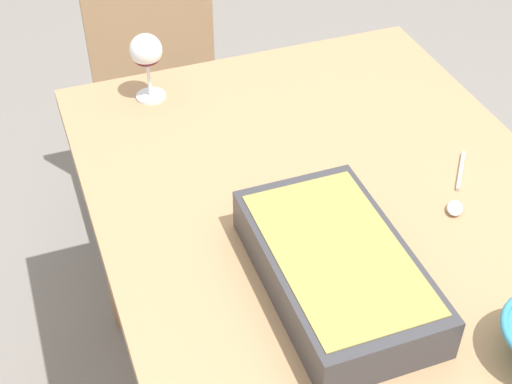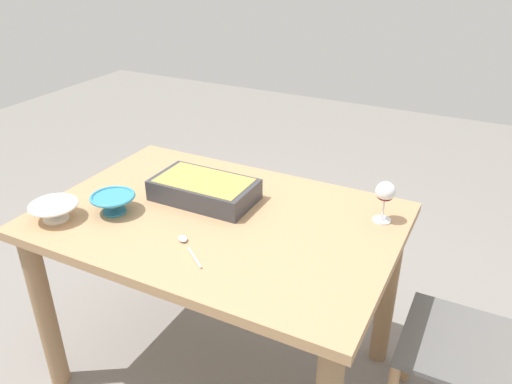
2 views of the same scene
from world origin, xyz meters
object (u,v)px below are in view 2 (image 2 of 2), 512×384
Objects in this scene: dining_table at (219,246)px; serving_spoon at (186,244)px; wine_glass at (385,194)px; chair at (497,350)px; small_bowl at (113,203)px; casserole_dish at (204,189)px; mixing_bowl at (54,210)px.

dining_table is 7.60× the size of serving_spoon.
wine_glass is 0.91× the size of serving_spoon.
wine_glass reaches higher than dining_table.
dining_table is at bearing 6.33° from chair.
dining_table is 0.65m from wine_glass.
dining_table is at bearing -157.35° from small_bowl.
dining_table is 8.34× the size of wine_glass.
chair is 1.19m from casserole_dish.
mixing_bowl reaches higher than dining_table.
chair reaches higher than dining_table.
chair is at bearing -165.34° from mixing_bowl.
small_bowl reaches higher than chair.
small_bowl is at bearing 44.51° from casserole_dish.
dining_table is at bearing 141.05° from casserole_dish.
serving_spoon is (-0.37, 0.07, -0.03)m from small_bowl.
wine_glass is 1.00m from small_bowl.
casserole_dish reaches higher than serving_spoon.
small_bowl is (0.25, 0.24, -0.01)m from casserole_dish.
wine_glass reaches higher than casserole_dish.
small_bowl reaches higher than dining_table.
chair is 1.45m from small_bowl.
casserole_dish is 0.35m from small_bowl.
mixing_bowl is (0.41, 0.38, -0.01)m from casserole_dish.
casserole_dish is at bearing -38.95° from dining_table.
wine_glass is at bearing -167.17° from casserole_dish.
wine_glass is at bearing -153.56° from mixing_bowl.
wine_glass is (-0.56, -0.25, 0.24)m from dining_table.
casserole_dish is 2.25× the size of mixing_bowl.
dining_table is 0.26m from serving_spoon.
small_bowl is at bearing 22.65° from dining_table.
small_bowl is (0.92, 0.40, -0.07)m from wine_glass.
dining_table is 7.44× the size of mixing_bowl.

